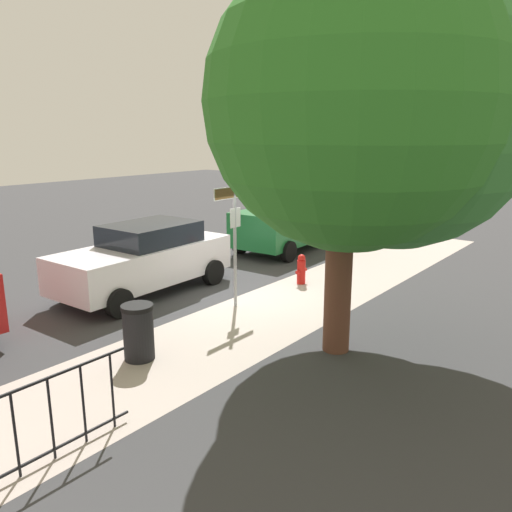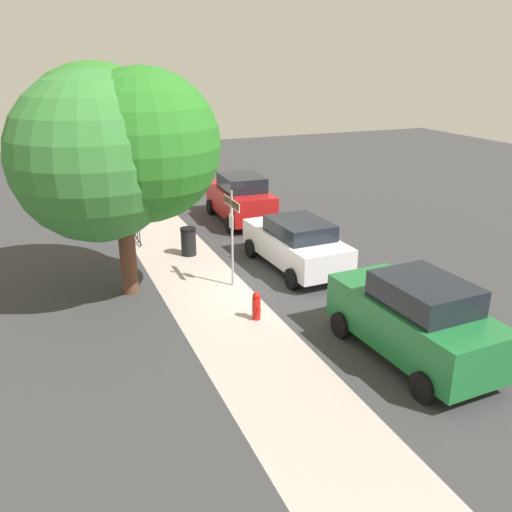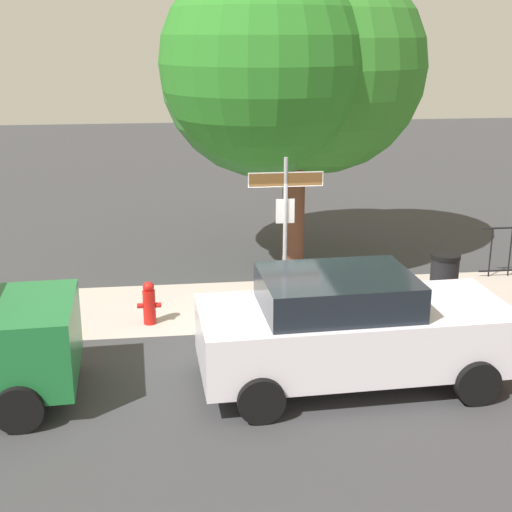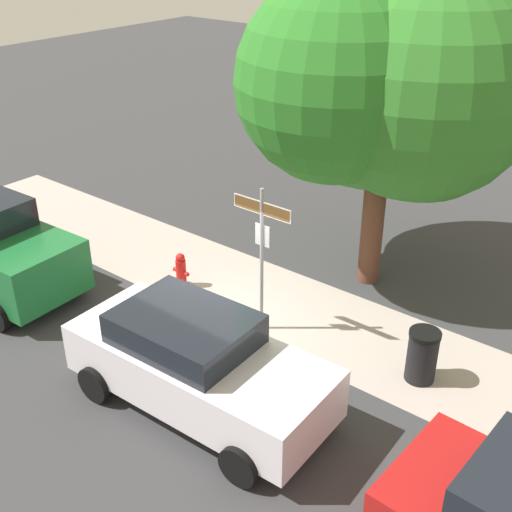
{
  "view_description": "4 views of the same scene",
  "coord_description": "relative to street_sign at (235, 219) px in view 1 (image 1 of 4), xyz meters",
  "views": [
    {
      "loc": [
        8.75,
        7.52,
        3.82
      ],
      "look_at": [
        -0.02,
        0.54,
        1.07
      ],
      "focal_mm": 35.57,
      "sensor_mm": 36.0,
      "label": 1
    },
    {
      "loc": [
        -13.73,
        5.51,
        6.53
      ],
      "look_at": [
        -0.03,
        -0.12,
        1.07
      ],
      "focal_mm": 38.0,
      "sensor_mm": 36.0,
      "label": 2
    },
    {
      "loc": [
        -1.39,
        -11.27,
        4.93
      ],
      "look_at": [
        0.12,
        0.98,
        1.06
      ],
      "focal_mm": 50.33,
      "sensor_mm": 36.0,
      "label": 3
    },
    {
      "loc": [
        7.06,
        -7.91,
        7.25
      ],
      "look_at": [
        0.36,
        0.48,
        1.5
      ],
      "focal_mm": 45.58,
      "sensor_mm": 36.0,
      "label": 4
    }
  ],
  "objects": [
    {
      "name": "car_green",
      "position": [
        -5.52,
        -2.36,
        -0.99
      ],
      "size": [
        4.43,
        2.21,
        2.01
      ],
      "rotation": [
        0.0,
        0.0,
        0.05
      ],
      "color": "#1D6C33",
      "rests_on": "ground_plane"
    },
    {
      "name": "street_sign",
      "position": [
        0.0,
        0.0,
        0.0
      ],
      "size": [
        1.27,
        0.07,
        2.94
      ],
      "color": "#9EA0A5",
      "rests_on": "ground_plane"
    },
    {
      "name": "sidewalk_strip",
      "position": [
        1.45,
        0.9,
        -1.99
      ],
      "size": [
        24.0,
        2.6,
        0.0
      ],
      "primitive_type": "cube",
      "color": "#B3A59C",
      "rests_on": "ground_plane"
    },
    {
      "name": "ground_plane",
      "position": [
        -0.55,
        -0.4,
        -1.99
      ],
      "size": [
        60.0,
        60.0,
        0.0
      ],
      "primitive_type": "plane",
      "color": "#38383A"
    },
    {
      "name": "iron_fence",
      "position": [
        5.96,
        1.9,
        -1.43
      ],
      "size": [
        3.01,
        0.04,
        1.07
      ],
      "color": "black",
      "rests_on": "ground_plane"
    },
    {
      "name": "car_white",
      "position": [
        0.57,
        -2.4,
        -1.13
      ],
      "size": [
        4.5,
        2.16,
        1.68
      ],
      "rotation": [
        0.0,
        0.0,
        0.04
      ],
      "color": "white",
      "rests_on": "ground_plane"
    },
    {
      "name": "trash_bin",
      "position": [
        3.12,
        0.5,
        -1.5
      ],
      "size": [
        0.55,
        0.55,
        0.98
      ],
      "color": "black",
      "rests_on": "ground_plane"
    },
    {
      "name": "fire_hydrant",
      "position": [
        -2.37,
        0.2,
        -1.61
      ],
      "size": [
        0.42,
        0.22,
        0.78
      ],
      "color": "red",
      "rests_on": "ground_plane"
    },
    {
      "name": "shade_tree",
      "position": [
        0.58,
        3.25,
        2.21
      ],
      "size": [
        5.53,
        5.45,
        6.46
      ],
      "color": "brown",
      "rests_on": "ground_plane"
    }
  ]
}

